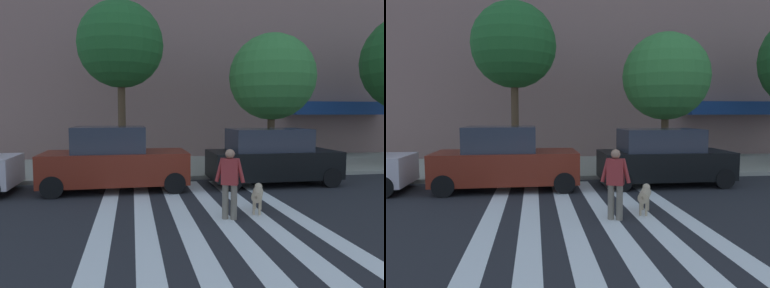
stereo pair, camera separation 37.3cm
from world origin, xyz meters
TOP-DOWN VIEW (x-y plane):
  - ground_plane at (0.00, 6.82)m, footprint 160.00×160.00m
  - sidewalk_far at (0.00, 16.63)m, footprint 80.00×6.00m
  - crosswalk_stripes at (-0.63, 6.82)m, footprint 4.95×13.03m
  - parked_car_behind_first at (-2.80, 12.39)m, footprint 4.54×2.02m
  - parked_car_third_in_line at (2.51, 12.39)m, footprint 4.42×1.93m
  - street_tree_nearest at (-2.62, 15.18)m, footprint 3.34×3.34m
  - street_tree_middle at (3.46, 14.79)m, footprint 3.51×3.51m
  - pedestrian_dog_walker at (-0.02, 8.71)m, footprint 0.68×0.37m
  - dog_on_leash at (0.84, 9.21)m, footprint 0.58×1.10m

SIDE VIEW (x-z plane):
  - ground_plane at x=0.00m, z-range 0.00..0.00m
  - crosswalk_stripes at x=-0.63m, z-range 0.00..0.01m
  - sidewalk_far at x=0.00m, z-range 0.00..0.15m
  - dog_on_leash at x=0.84m, z-range 0.12..0.77m
  - pedestrian_dog_walker at x=-0.02m, z-range 0.11..1.75m
  - parked_car_third_in_line at x=2.51m, z-range -0.02..1.91m
  - parked_car_behind_first at x=-2.80m, z-range -0.07..1.97m
  - street_tree_middle at x=3.46m, z-range 1.16..6.71m
  - street_tree_nearest at x=-2.62m, z-range 1.78..8.42m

